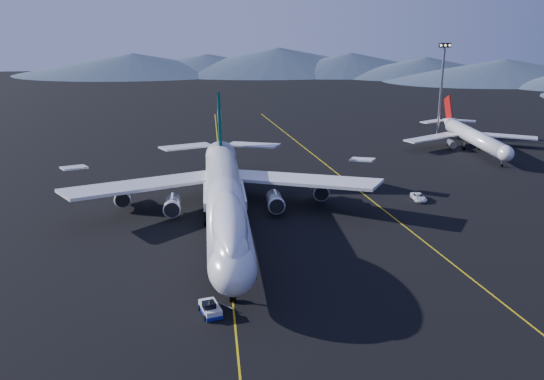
{
  "coord_description": "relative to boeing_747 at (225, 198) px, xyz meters",
  "views": [
    {
      "loc": [
        -2.55,
        -99.35,
        38.87
      ],
      "look_at": [
        8.47,
        3.01,
        6.0
      ],
      "focal_mm": 40.0,
      "sensor_mm": 36.0,
      "label": 1
    }
  ],
  "objects": [
    {
      "name": "floodlight_mast",
      "position": [
        63.59,
        66.65,
        7.74
      ],
      "size": [
        3.31,
        2.48,
        26.75
      ],
      "rotation": [
        0.0,
        0.0,
        0.41
      ],
      "color": "black",
      "rests_on": "ground"
    },
    {
      "name": "taxiway_line_main",
      "position": [
        -0.0,
        -0.03,
        -5.8
      ],
      "size": [
        0.25,
        220.0,
        0.01
      ],
      "primitive_type": "cube",
      "color": "gold",
      "rests_on": "ground"
    },
    {
      "name": "second_jet",
      "position": [
        67.21,
        50.85,
        -2.18
      ],
      "size": [
        37.36,
        42.21,
        12.01
      ],
      "rotation": [
        0.0,
        0.0,
        0.06
      ],
      "color": "silver",
      "rests_on": "ground"
    },
    {
      "name": "service_van",
      "position": [
        38.98,
        11.85,
        -5.14
      ],
      "size": [
        2.25,
        4.88,
        1.36
      ],
      "primitive_type": "imported",
      "rotation": [
        0.0,
        0.0,
        -0.0
      ],
      "color": "white",
      "rests_on": "ground"
    },
    {
      "name": "pushback_tug",
      "position": [
        -3.0,
        -29.53,
        -5.22
      ],
      "size": [
        3.34,
        4.75,
        1.89
      ],
      "rotation": [
        0.0,
        0.0,
        0.27
      ],
      "color": "silver",
      "rests_on": "ground"
    },
    {
      "name": "taxiway_line_side",
      "position": [
        30.0,
        9.97,
        -5.8
      ],
      "size": [
        28.08,
        198.09,
        0.01
      ],
      "primitive_type": "cube",
      "rotation": [
        0.0,
        0.0,
        0.14
      ],
      "color": "gold",
      "rests_on": "ground"
    },
    {
      "name": "boeing_747",
      "position": [
        0.0,
        0.0,
        0.0
      ],
      "size": [
        59.62,
        72.43,
        19.37
      ],
      "color": "silver",
      "rests_on": "ground"
    },
    {
      "name": "ground",
      "position": [
        -0.0,
        -0.03,
        -5.81
      ],
      "size": [
        500.0,
        500.0,
        0.0
      ],
      "primitive_type": "plane",
      "color": "black",
      "rests_on": "ground"
    }
  ]
}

